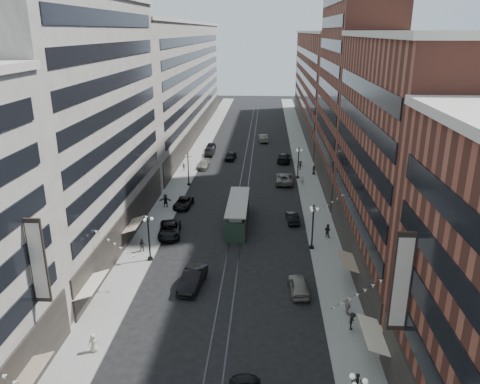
% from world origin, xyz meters
% --- Properties ---
extents(ground, '(220.00, 220.00, 0.00)m').
position_xyz_m(ground, '(0.00, 60.00, 0.00)').
color(ground, black).
rests_on(ground, ground).
extents(sidewalk_west, '(4.00, 180.00, 0.15)m').
position_xyz_m(sidewalk_west, '(-11.00, 70.00, 0.07)').
color(sidewalk_west, gray).
rests_on(sidewalk_west, ground).
extents(sidewalk_east, '(4.00, 180.00, 0.15)m').
position_xyz_m(sidewalk_east, '(11.00, 70.00, 0.07)').
color(sidewalk_east, gray).
rests_on(sidewalk_east, ground).
extents(rail_west, '(0.12, 180.00, 0.02)m').
position_xyz_m(rail_west, '(-0.70, 70.00, 0.01)').
color(rail_west, '#2D2D33').
rests_on(rail_west, ground).
extents(rail_east, '(0.12, 180.00, 0.02)m').
position_xyz_m(rail_east, '(0.70, 70.00, 0.01)').
color(rail_east, '#2D2D33').
rests_on(rail_east, ground).
extents(building_west_mid, '(8.00, 36.00, 28.00)m').
position_xyz_m(building_west_mid, '(-17.00, 33.00, 14.00)').
color(building_west_mid, '#ACA899').
rests_on(building_west_mid, ground).
extents(building_west_far, '(8.00, 90.00, 26.00)m').
position_xyz_m(building_west_far, '(-17.00, 96.00, 13.00)').
color(building_west_far, '#ACA899').
rests_on(building_west_far, ground).
extents(building_east_mid, '(8.00, 30.00, 24.00)m').
position_xyz_m(building_east_mid, '(17.00, 28.00, 12.00)').
color(building_east_mid, brown).
rests_on(building_east_mid, ground).
extents(building_east_tower, '(8.00, 26.00, 42.00)m').
position_xyz_m(building_east_tower, '(17.00, 56.00, 21.00)').
color(building_east_tower, brown).
rests_on(building_east_tower, ground).
extents(building_east_far, '(8.00, 72.00, 24.00)m').
position_xyz_m(building_east_far, '(17.00, 105.00, 12.00)').
color(building_east_far, brown).
rests_on(building_east_far, ground).
extents(lamppost_sw_far, '(1.03, 1.14, 5.52)m').
position_xyz_m(lamppost_sw_far, '(-9.20, 28.00, 3.10)').
color(lamppost_sw_far, black).
rests_on(lamppost_sw_far, sidewalk_west).
extents(lamppost_sw_mid, '(1.03, 1.14, 5.52)m').
position_xyz_m(lamppost_sw_mid, '(-9.20, 55.00, 3.10)').
color(lamppost_sw_mid, black).
rests_on(lamppost_sw_mid, sidewalk_west).
extents(lamppost_se_far, '(1.03, 1.14, 5.52)m').
position_xyz_m(lamppost_se_far, '(9.20, 32.00, 3.10)').
color(lamppost_se_far, black).
rests_on(lamppost_se_far, sidewalk_east).
extents(lamppost_se_mid, '(1.03, 1.14, 5.52)m').
position_xyz_m(lamppost_se_mid, '(9.20, 60.00, 3.10)').
color(lamppost_se_mid, black).
rests_on(lamppost_se_mid, sidewalk_east).
extents(streetcar, '(2.65, 11.96, 3.31)m').
position_xyz_m(streetcar, '(0.00, 39.12, 1.53)').
color(streetcar, '#213427').
rests_on(streetcar, ground).
extents(car_2, '(3.35, 5.98, 1.58)m').
position_xyz_m(car_2, '(-8.40, 34.97, 0.79)').
color(car_2, black).
rests_on(car_2, ground).
extents(car_4, '(2.21, 4.70, 1.55)m').
position_xyz_m(car_4, '(7.04, 22.23, 0.78)').
color(car_4, slate).
rests_on(car_4, ground).
extents(car_5, '(2.54, 5.63, 1.79)m').
position_xyz_m(car_5, '(-3.57, 22.68, 0.90)').
color(car_5, black).
rests_on(car_5, ground).
extents(pedestrian_1, '(0.88, 0.65, 1.60)m').
position_xyz_m(pedestrian_1, '(-9.93, 12.04, 0.95)').
color(pedestrian_1, beige).
rests_on(pedestrian_1, sidewalk_west).
extents(pedestrian_2, '(0.82, 0.52, 1.59)m').
position_xyz_m(pedestrian_2, '(-10.59, 30.01, 0.94)').
color(pedestrian_2, black).
rests_on(pedestrian_2, sidewalk_west).
extents(pedestrian_4, '(0.80, 1.13, 1.77)m').
position_xyz_m(pedestrian_4, '(11.26, 18.50, 1.03)').
color(pedestrian_4, '#A69A89').
rests_on(pedestrian_4, sidewalk_east).
extents(car_7, '(2.69, 5.08, 1.36)m').
position_xyz_m(car_7, '(-8.40, 45.08, 0.68)').
color(car_7, black).
rests_on(car_7, ground).
extents(car_8, '(1.99, 4.82, 1.39)m').
position_xyz_m(car_8, '(-8.17, 65.80, 0.70)').
color(car_8, slate).
rests_on(car_8, ground).
extents(car_9, '(2.05, 4.83, 1.63)m').
position_xyz_m(car_9, '(-8.40, 79.48, 0.81)').
color(car_9, black).
rests_on(car_9, ground).
extents(car_10, '(1.86, 4.36, 1.40)m').
position_xyz_m(car_10, '(7.32, 40.29, 0.70)').
color(car_10, black).
rests_on(car_10, ground).
extents(car_11, '(3.07, 6.29, 1.72)m').
position_xyz_m(car_11, '(6.80, 57.38, 0.86)').
color(car_11, slate).
rests_on(car_11, ground).
extents(car_12, '(2.97, 6.19, 1.74)m').
position_xyz_m(car_12, '(7.13, 71.23, 0.87)').
color(car_12, black).
rests_on(car_12, ground).
extents(car_13, '(2.35, 4.76, 1.56)m').
position_xyz_m(car_13, '(-3.50, 72.11, 0.78)').
color(car_13, black).
rests_on(car_13, ground).
extents(car_14, '(2.47, 5.54, 1.77)m').
position_xyz_m(car_14, '(2.85, 88.54, 0.88)').
color(car_14, '#65655A').
rests_on(car_14, ground).
extents(pedestrian_5, '(1.81, 0.59, 1.93)m').
position_xyz_m(pedestrian_5, '(-10.94, 44.66, 1.12)').
color(pedestrian_5, black).
rests_on(pedestrian_5, sidewalk_west).
extents(pedestrian_6, '(0.95, 0.58, 1.52)m').
position_xyz_m(pedestrian_6, '(-11.47, 63.47, 0.91)').
color(pedestrian_6, '#A29C86').
rests_on(pedestrian_6, sidewalk_west).
extents(pedestrian_7, '(0.93, 0.89, 1.72)m').
position_xyz_m(pedestrian_7, '(11.43, 35.40, 1.01)').
color(pedestrian_7, black).
rests_on(pedestrian_7, sidewalk_east).
extents(pedestrian_8, '(0.60, 0.41, 1.61)m').
position_xyz_m(pedestrian_8, '(9.70, 56.37, 0.96)').
color(pedestrian_8, '#BEB09D').
rests_on(pedestrian_8, sidewalk_east).
extents(pedestrian_9, '(1.13, 0.50, 1.73)m').
position_xyz_m(pedestrian_9, '(9.96, 65.03, 1.01)').
color(pedestrian_9, black).
rests_on(pedestrian_9, sidewalk_east).
extents(car_extra_0, '(1.80, 4.66, 1.52)m').
position_xyz_m(car_extra_0, '(-8.02, 75.19, 0.76)').
color(car_extra_0, black).
rests_on(car_extra_0, ground).
extents(pedestrian_extra_0, '(0.85, 0.84, 1.58)m').
position_xyz_m(pedestrian_extra_0, '(12.21, 62.42, 0.94)').
color(pedestrian_extra_0, black).
rests_on(pedestrian_extra_0, sidewalk_east).
extents(pedestrian_extra_1, '(0.85, 1.15, 1.64)m').
position_xyz_m(pedestrian_extra_1, '(11.24, 16.16, 0.97)').
color(pedestrian_extra_1, black).
rests_on(pedestrian_extra_1, sidewalk_east).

